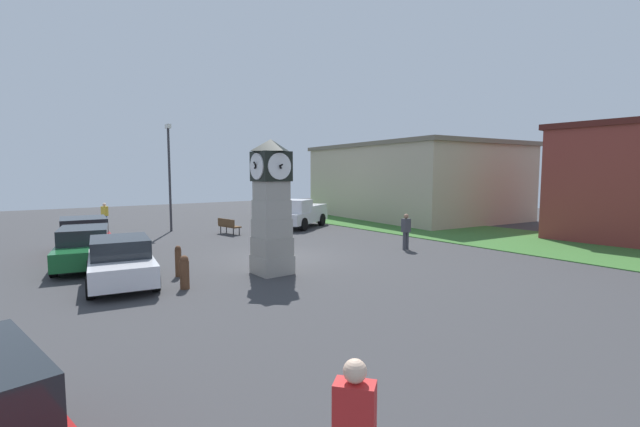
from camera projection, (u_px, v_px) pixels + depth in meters
The scene contains 14 objects.
ground_plane at pixel (283, 257), 17.82m from camera, with size 68.04×68.04×0.00m, color #38383A.
clock_tower at pixel (272, 208), 14.75m from camera, with size 1.43×1.36×4.65m.
bollard_near_tower at pixel (178, 261), 14.45m from camera, with size 0.21×0.21×1.06m.
bollard_mid_row at pixel (184, 272), 12.91m from camera, with size 0.28×0.28×1.03m.
car_navy_sedan at pixel (84, 235), 18.78m from camera, with size 4.44×2.39×1.54m.
car_near_tower at pixel (84, 247), 16.05m from camera, with size 4.73×2.60×1.46m.
car_by_building at pixel (121, 261), 13.40m from camera, with size 4.25×2.42×1.46m.
pickup_truck at pixel (299, 213), 27.61m from camera, with size 4.21×5.19×1.85m.
bench at pixel (228, 225), 24.55m from camera, with size 1.67×0.79×0.90m.
pedestrian_near_bench at pixel (105, 214), 27.06m from camera, with size 0.47×0.40×1.63m.
pedestrian_crossing_lot at pixel (406, 229), 19.52m from camera, with size 0.25×0.40×1.66m.
street_lamp_near_road at pixel (169, 170), 25.57m from camera, with size 0.50×0.24×6.40m.
warehouse_blue_far at pixel (413, 181), 34.38m from camera, with size 16.06×12.40×5.74m.
grass_verge_far at pixel (496, 236), 23.56m from camera, with size 40.82×7.67×0.04m, color #386B2D.
Camera 1 is at (15.02, -9.25, 3.49)m, focal length 24.00 mm.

